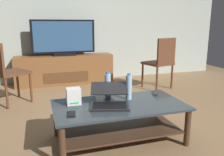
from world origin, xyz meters
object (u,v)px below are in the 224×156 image
cell_phone (71,114)px  tv_remote (155,93)px  coffee_table (119,115)px  media_cabinet (65,70)px  laptop (109,99)px  side_chair (5,70)px  water_bottle_near (129,87)px  dining_chair (161,60)px  television (64,38)px  water_bottle_far (108,85)px  router_box (74,96)px

cell_phone → tv_remote: 1.05m
coffee_table → media_cabinet: 2.56m
laptop → side_chair: bearing=125.7°
media_cabinet → water_bottle_near: size_ratio=6.74×
dining_chair → water_bottle_near: bearing=-128.9°
dining_chair → water_bottle_near: dining_chair is taller
television → cell_phone: (-0.24, -2.66, -0.50)m
coffee_table → tv_remote: (0.50, 0.20, 0.13)m
tv_remote → coffee_table: bearing=-133.2°
side_chair → water_bottle_far: 1.74m
side_chair → tv_remote: side_chair is taller
water_bottle_near → dining_chair: bearing=51.1°
dining_chair → laptop: 2.18m
media_cabinet → television: 0.61m
router_box → cell_phone: (-0.06, -0.27, -0.08)m
dining_chair → router_box: size_ratio=5.62×
router_box → dining_chair: bearing=39.7°
water_bottle_far → cell_phone: bearing=-138.4°
water_bottle_near → water_bottle_far: water_bottle_near is taller
television → water_bottle_far: bearing=-84.6°
media_cabinet → dining_chair: size_ratio=2.02×
television → cell_phone: television is taller
coffee_table → water_bottle_far: 0.37m
water_bottle_far → tv_remote: size_ratio=1.72×
water_bottle_near → cell_phone: 0.70m
water_bottle_far → water_bottle_near: bearing=-39.7°
laptop → cell_phone: (-0.39, -0.15, -0.06)m
coffee_table → water_bottle_far: size_ratio=4.74×
laptop → router_box: laptop is taller
coffee_table → dining_chair: size_ratio=1.40×
router_box → cell_phone: router_box is taller
laptop → tv_remote: laptop is taller
cell_phone → water_bottle_far: bearing=50.8°
tv_remote → router_box: bearing=-150.9°
router_box → water_bottle_far: bearing=19.1°
water_bottle_near → side_chair: bearing=133.3°
media_cabinet → tv_remote: 2.47m
dining_chair → cell_phone: (-1.86, -1.76, -0.13)m
television → water_bottle_near: 2.47m
media_cabinet → cell_phone: size_ratio=13.44×
television → router_box: (-0.18, -2.39, -0.42)m
side_chair → water_bottle_near: size_ratio=3.30×
coffee_table → side_chair: (-1.21, 1.55, 0.25)m
side_chair → water_bottle_near: 1.98m
media_cabinet → side_chair: (-0.96, -0.99, 0.24)m
media_cabinet → laptop: laptop is taller
cell_phone → water_bottle_near: bearing=30.4°
coffee_table → media_cabinet: (-0.25, 2.55, 0.01)m
laptop → media_cabinet: bearing=93.4°
dining_chair → tv_remote: bearing=-121.2°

